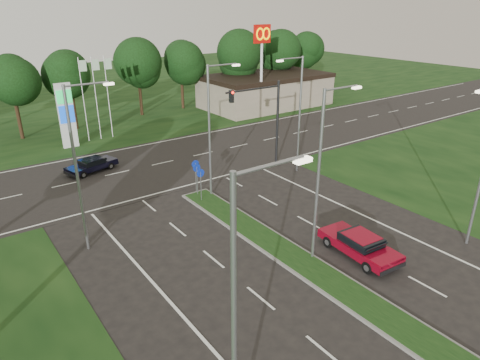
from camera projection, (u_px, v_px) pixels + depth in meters
ground at (401, 329)px, 17.80m from camera, size 160.00×160.00×0.00m
verge_far at (55, 102)px, 58.93m from camera, size 160.00×50.00×0.02m
cross_road at (152, 165)px, 35.75m from camera, size 160.00×12.00×0.02m
median_kerb at (330, 281)px, 20.77m from camera, size 2.00×26.00×0.12m
commercial_building at (266, 91)px, 55.90m from camera, size 16.00×9.00×4.00m
streetlight_median_near at (322, 168)px, 20.89m from camera, size 2.53×0.22×9.00m
streetlight_median_far at (212, 125)px, 28.37m from camera, size 2.53×0.22×9.00m
streetlight_left_near at (240, 307)px, 11.35m from camera, size 2.53×0.22×9.00m
streetlight_left_far at (79, 161)px, 21.82m from camera, size 2.53×0.22×9.00m
streetlight_right_far at (298, 109)px, 32.60m from camera, size 2.53×0.22×9.00m
traffic_signal at (265, 113)px, 33.38m from camera, size 5.10×0.42×7.00m
median_signs at (198, 173)px, 29.41m from camera, size 1.16×1.76×2.38m
gas_pylon at (69, 113)px, 39.23m from camera, size 5.80×1.26×8.00m
mcdonalds_sign at (262, 47)px, 48.43m from camera, size 2.20×0.47×10.40m
treeline_far at (82, 62)px, 45.11m from camera, size 6.00×6.00×9.90m
red_sedan at (360, 244)px, 22.76m from camera, size 2.23×4.67×1.25m
navy_sedan at (92, 165)px, 34.25m from camera, size 4.22×2.59×1.08m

